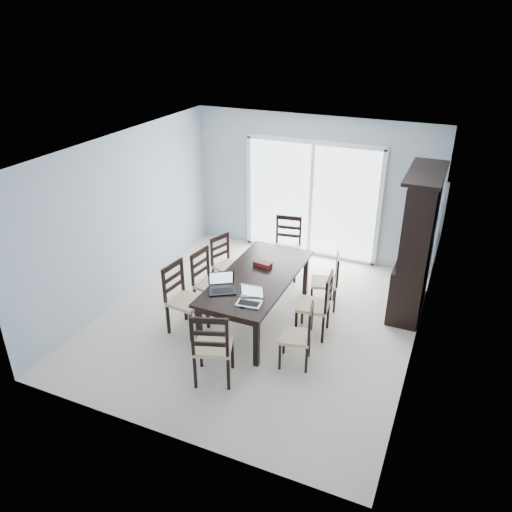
# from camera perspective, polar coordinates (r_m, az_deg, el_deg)

# --- Properties ---
(floor) EXTENTS (5.00, 5.00, 0.00)m
(floor) POSITION_cam_1_polar(r_m,az_deg,el_deg) (7.59, 0.15, -7.21)
(floor) COLOR beige
(floor) RESTS_ON ground
(ceiling) EXTENTS (5.00, 5.00, 0.00)m
(ceiling) POSITION_cam_1_polar(r_m,az_deg,el_deg) (6.52, 0.18, 12.18)
(ceiling) COLOR white
(ceiling) RESTS_ON back_wall
(back_wall) EXTENTS (4.50, 0.02, 2.60)m
(back_wall) POSITION_cam_1_polar(r_m,az_deg,el_deg) (9.15, 6.45, 7.73)
(back_wall) COLOR #9AABB8
(back_wall) RESTS_ON floor
(wall_left) EXTENTS (0.02, 5.00, 2.60)m
(wall_left) POSITION_cam_1_polar(r_m,az_deg,el_deg) (8.05, -14.75, 4.36)
(wall_left) COLOR #9AABB8
(wall_left) RESTS_ON floor
(wall_right) EXTENTS (0.02, 5.00, 2.60)m
(wall_right) POSITION_cam_1_polar(r_m,az_deg,el_deg) (6.50, 18.71, -1.65)
(wall_right) COLOR #9AABB8
(wall_right) RESTS_ON floor
(balcony) EXTENTS (4.50, 2.00, 0.10)m
(balcony) POSITION_cam_1_polar(r_m,az_deg,el_deg) (10.53, 7.74, 2.34)
(balcony) COLOR gray
(balcony) RESTS_ON ground
(railing) EXTENTS (4.50, 0.06, 1.10)m
(railing) POSITION_cam_1_polar(r_m,az_deg,el_deg) (11.22, 9.39, 7.04)
(railing) COLOR #99999E
(railing) RESTS_ON balcony
(dining_table) EXTENTS (1.00, 2.20, 0.75)m
(dining_table) POSITION_cam_1_polar(r_m,az_deg,el_deg) (7.24, 0.16, -2.76)
(dining_table) COLOR black
(dining_table) RESTS_ON floor
(china_hutch) EXTENTS (0.50, 1.38, 2.20)m
(china_hutch) POSITION_cam_1_polar(r_m,az_deg,el_deg) (7.73, 17.88, 1.17)
(china_hutch) COLOR black
(china_hutch) RESTS_ON floor
(sliding_door) EXTENTS (2.52, 0.05, 2.18)m
(sliding_door) POSITION_cam_1_polar(r_m,az_deg,el_deg) (9.20, 6.34, 6.43)
(sliding_door) COLOR silver
(sliding_door) RESTS_ON floor
(chair_left_near) EXTENTS (0.51, 0.50, 1.20)m
(chair_left_near) POSITION_cam_1_polar(r_m,az_deg,el_deg) (7.13, -8.62, -3.95)
(chair_left_near) COLOR black
(chair_left_near) RESTS_ON floor
(chair_left_mid) EXTENTS (0.50, 0.49, 1.15)m
(chair_left_mid) POSITION_cam_1_polar(r_m,az_deg,el_deg) (7.54, -5.66, -2.21)
(chair_left_mid) COLOR black
(chair_left_mid) RESTS_ON floor
(chair_left_far) EXTENTS (0.53, 0.52, 1.08)m
(chair_left_far) POSITION_cam_1_polar(r_m,az_deg,el_deg) (8.12, -3.60, -0.21)
(chair_left_far) COLOR black
(chair_left_far) RESTS_ON floor
(chair_right_near) EXTENTS (0.46, 0.45, 1.01)m
(chair_right_near) POSITION_cam_1_polar(r_m,az_deg,el_deg) (6.45, 5.33, -8.39)
(chair_right_near) COLOR black
(chair_right_near) RESTS_ON floor
(chair_right_mid) EXTENTS (0.47, 0.46, 1.12)m
(chair_right_mid) POSITION_cam_1_polar(r_m,az_deg,el_deg) (7.01, 7.38, -4.84)
(chair_right_mid) COLOR black
(chair_right_mid) RESTS_ON floor
(chair_right_far) EXTENTS (0.49, 0.49, 1.03)m
(chair_right_far) POSITION_cam_1_polar(r_m,az_deg,el_deg) (7.71, 8.47, -2.21)
(chair_right_far) COLOR black
(chair_right_far) RESTS_ON floor
(chair_end_near) EXTENTS (0.58, 0.59, 1.20)m
(chair_end_near) POSITION_cam_1_polar(r_m,az_deg,el_deg) (6.08, -5.08, -9.65)
(chair_end_near) COLOR black
(chair_end_near) RESTS_ON floor
(chair_end_far) EXTENTS (0.52, 0.53, 1.20)m
(chair_end_far) POSITION_cam_1_polar(r_m,az_deg,el_deg) (8.60, 3.59, 1.83)
(chair_end_far) COLOR black
(chair_end_far) RESTS_ON floor
(laptop_dark) EXTENTS (0.43, 0.40, 0.25)m
(laptop_dark) POSITION_cam_1_polar(r_m,az_deg,el_deg) (6.79, -3.88, -3.62)
(laptop_dark) COLOR black
(laptop_dark) RESTS_ON dining_table
(laptop_silver) EXTENTS (0.35, 0.26, 0.22)m
(laptop_silver) POSITION_cam_1_polar(r_m,az_deg,el_deg) (6.51, -0.79, -5.08)
(laptop_silver) COLOR #B6B6B8
(laptop_silver) RESTS_ON dining_table
(book_stack) EXTENTS (0.29, 0.26, 0.04)m
(book_stack) POSITION_cam_1_polar(r_m,az_deg,el_deg) (6.70, -0.80, -4.41)
(book_stack) COLOR maroon
(book_stack) RESTS_ON dining_table
(cell_phone) EXTENTS (0.12, 0.10, 0.01)m
(cell_phone) POSITION_cam_1_polar(r_m,az_deg,el_deg) (6.48, -1.72, -5.73)
(cell_phone) COLOR black
(cell_phone) RESTS_ON dining_table
(game_box) EXTENTS (0.29, 0.18, 0.07)m
(game_box) POSITION_cam_1_polar(r_m,az_deg,el_deg) (7.45, 0.77, -0.92)
(game_box) COLOR #49130E
(game_box) RESTS_ON dining_table
(hot_tub) EXTENTS (1.99, 1.82, 0.95)m
(hot_tub) POSITION_cam_1_polar(r_m,az_deg,el_deg) (10.54, 4.66, 5.61)
(hot_tub) COLOR brown
(hot_tub) RESTS_ON balcony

